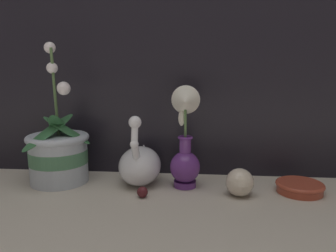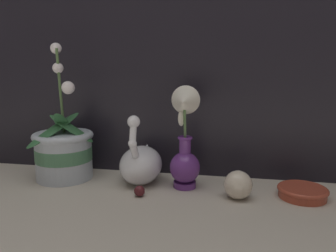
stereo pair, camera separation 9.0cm
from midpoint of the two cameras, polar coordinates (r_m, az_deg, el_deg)
The scene contains 7 objects.
ground_plane at distance 0.84m, azimuth 2.67°, elevation -13.08°, with size 2.80×2.80×0.00m, color #BCB2A3.
orchid_potted_plant at distance 1.02m, azimuth -15.32°, elevation -4.10°, with size 0.19×0.24×0.40m.
swan_figurine at distance 0.95m, azimuth -1.99°, elevation -6.44°, with size 0.12×0.19×0.21m.
blue_vase at distance 0.90m, azimuth 5.79°, elevation -3.48°, with size 0.08×0.10×0.28m.
glass_sphere at distance 0.88m, azimuth 15.05°, elevation -9.91°, with size 0.07×0.07×0.07m.
amber_dish at distance 0.94m, azimuth 24.99°, elevation -10.35°, with size 0.13×0.13×0.03m.
glass_bauble at distance 0.87m, azimuth -1.99°, elevation -11.30°, with size 0.03×0.03×0.03m.
Camera 2 is at (0.15, -0.76, 0.33)m, focal length 35.00 mm.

